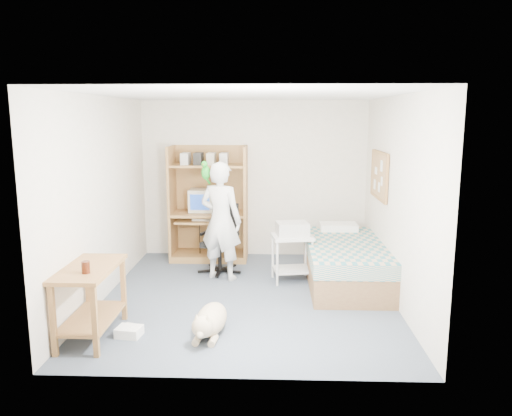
# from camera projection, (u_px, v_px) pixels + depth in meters

# --- Properties ---
(floor) EXTENTS (4.00, 4.00, 0.00)m
(floor) POSITION_uv_depth(u_px,v_px,m) (248.00, 297.00, 6.31)
(floor) COLOR #4A5365
(floor) RESTS_ON ground
(wall_back) EXTENTS (3.60, 0.02, 2.50)m
(wall_back) POSITION_uv_depth(u_px,v_px,m) (254.00, 179.00, 8.05)
(wall_back) COLOR silver
(wall_back) RESTS_ON floor
(wall_right) EXTENTS (0.02, 4.00, 2.50)m
(wall_right) POSITION_uv_depth(u_px,v_px,m) (396.00, 201.00, 6.02)
(wall_right) COLOR silver
(wall_right) RESTS_ON floor
(wall_left) EXTENTS (0.02, 4.00, 2.50)m
(wall_left) POSITION_uv_depth(u_px,v_px,m) (102.00, 199.00, 6.15)
(wall_left) COLOR silver
(wall_left) RESTS_ON floor
(ceiling) EXTENTS (3.60, 4.00, 0.02)m
(ceiling) POSITION_uv_depth(u_px,v_px,m) (247.00, 95.00, 5.86)
(ceiling) COLOR white
(ceiling) RESTS_ON wall_back
(computer_hutch) EXTENTS (1.20, 0.63, 1.80)m
(computer_hutch) POSITION_uv_depth(u_px,v_px,m) (209.00, 208.00, 7.89)
(computer_hutch) COLOR olive
(computer_hutch) RESTS_ON floor
(bed) EXTENTS (1.02, 2.02, 0.66)m
(bed) POSITION_uv_depth(u_px,v_px,m) (345.00, 262.00, 6.82)
(bed) COLOR brown
(bed) RESTS_ON floor
(side_desk) EXTENTS (0.50, 1.00, 0.75)m
(side_desk) POSITION_uv_depth(u_px,v_px,m) (90.00, 291.00, 5.10)
(side_desk) COLOR olive
(side_desk) RESTS_ON floor
(corkboard) EXTENTS (0.04, 0.94, 0.66)m
(corkboard) POSITION_uv_depth(u_px,v_px,m) (379.00, 175.00, 6.87)
(corkboard) COLOR olive
(corkboard) RESTS_ON wall_right
(office_chair) EXTENTS (0.57, 0.58, 0.99)m
(office_chair) POSITION_uv_depth(u_px,v_px,m) (221.00, 248.00, 7.28)
(office_chair) COLOR black
(office_chair) RESTS_ON floor
(person) EXTENTS (0.70, 0.58, 1.65)m
(person) POSITION_uv_depth(u_px,v_px,m) (221.00, 221.00, 6.90)
(person) COLOR silver
(person) RESTS_ON floor
(parrot) EXTENTS (0.12, 0.21, 0.33)m
(parrot) POSITION_uv_depth(u_px,v_px,m) (206.00, 171.00, 6.80)
(parrot) COLOR #128015
(parrot) RESTS_ON person
(dog) EXTENTS (0.38, 0.96, 0.36)m
(dog) POSITION_uv_depth(u_px,v_px,m) (210.00, 320.00, 5.20)
(dog) COLOR tan
(dog) RESTS_ON floor
(printer_cart) EXTENTS (0.61, 0.52, 0.65)m
(printer_cart) POSITION_uv_depth(u_px,v_px,m) (292.00, 251.00, 6.86)
(printer_cart) COLOR silver
(printer_cart) RESTS_ON floor
(printer) EXTENTS (0.47, 0.39, 0.18)m
(printer) POSITION_uv_depth(u_px,v_px,m) (292.00, 229.00, 6.80)
(printer) COLOR #B5B5B0
(printer) RESTS_ON printer_cart
(crt_monitor) EXTENTS (0.38, 0.40, 0.35)m
(crt_monitor) POSITION_uv_depth(u_px,v_px,m) (201.00, 200.00, 7.88)
(crt_monitor) COLOR beige
(crt_monitor) RESTS_ON computer_hutch
(keyboard) EXTENTS (0.46, 0.20, 0.03)m
(keyboard) POSITION_uv_depth(u_px,v_px,m) (207.00, 219.00, 7.77)
(keyboard) COLOR beige
(keyboard) RESTS_ON computer_hutch
(pencil_cup) EXTENTS (0.08, 0.08, 0.12)m
(pencil_cup) POSITION_uv_depth(u_px,v_px,m) (229.00, 209.00, 7.80)
(pencil_cup) COLOR gold
(pencil_cup) RESTS_ON computer_hutch
(drink_glass) EXTENTS (0.08, 0.08, 0.12)m
(drink_glass) POSITION_uv_depth(u_px,v_px,m) (86.00, 267.00, 4.83)
(drink_glass) COLOR #3E1709
(drink_glass) RESTS_ON side_desk
(floor_box_a) EXTENTS (0.28, 0.23, 0.10)m
(floor_box_a) POSITION_uv_depth(u_px,v_px,m) (129.00, 332.00, 5.18)
(floor_box_a) COLOR white
(floor_box_a) RESTS_ON floor
(floor_box_b) EXTENTS (0.25, 0.27, 0.08)m
(floor_box_b) POSITION_uv_depth(u_px,v_px,m) (128.00, 331.00, 5.22)
(floor_box_b) COLOR #BCBBB6
(floor_box_b) RESTS_ON floor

